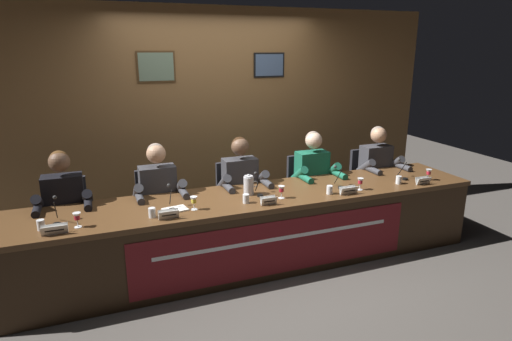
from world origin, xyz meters
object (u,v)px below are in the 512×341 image
at_px(microphone_far_right, 403,172).
at_px(nameplate_left, 169,214).
at_px(nameplate_center, 269,201).
at_px(panelist_right, 315,177).
at_px(water_cup_far_right, 399,180).
at_px(chair_center, 237,203).
at_px(water_cup_left, 152,213).
at_px(chair_right, 306,194).
at_px(nameplate_far_right, 423,181).
at_px(conference_table, 261,219).
at_px(panelist_left, 160,195).
at_px(panelist_center, 242,185).
at_px(water_cup_right, 330,190).
at_px(panelist_far_right, 379,169).
at_px(document_stack_left, 175,209).
at_px(microphone_center, 259,188).
at_px(water_cup_far_left, 41,226).
at_px(water_cup_center, 246,199).
at_px(microphone_right, 339,181).
at_px(microphone_left, 171,201).
at_px(chair_far_right, 368,186).
at_px(juice_glass_left, 194,201).
at_px(water_pitcher_central, 249,185).
at_px(microphone_far_left, 56,215).
at_px(chair_left, 158,214).
at_px(nameplate_right, 349,190).
at_px(juice_glass_far_left, 77,217).
at_px(juice_glass_center, 281,190).
at_px(nameplate_far_left, 54,230).
at_px(chair_far_left, 69,226).
at_px(juice_glass_right, 360,182).
at_px(juice_glass_far_right, 429,173).

bearing_deg(microphone_far_right, nameplate_left, -174.96).
distance_m(nameplate_center, panelist_right, 1.12).
bearing_deg(water_cup_far_right, chair_center, 152.34).
distance_m(water_cup_left, panelist_right, 2.01).
relative_size(chair_right, nameplate_far_right, 5.34).
bearing_deg(conference_table, panelist_left, 149.03).
height_order(panelist_center, water_cup_right, panelist_center).
bearing_deg(panelist_far_right, document_stack_left, -168.42).
bearing_deg(nameplate_center, microphone_center, 87.69).
distance_m(conference_table, panelist_center, 0.56).
relative_size(water_cup_far_left, microphone_center, 0.39).
bearing_deg(water_cup_center, microphone_right, 4.99).
height_order(microphone_left, chair_far_right, microphone_left).
bearing_deg(document_stack_left, juice_glass_left, -17.67).
bearing_deg(panelist_left, microphone_far_right, -10.57).
distance_m(panelist_center, water_pitcher_central, 0.39).
bearing_deg(microphone_left, nameplate_left, -106.05).
bearing_deg(document_stack_left, microphone_far_right, 1.04).
height_order(microphone_far_left, chair_left, microphone_far_left).
distance_m(panelist_center, nameplate_right, 1.12).
height_order(juice_glass_left, nameplate_center, juice_glass_left).
distance_m(juice_glass_far_left, water_cup_far_right, 3.17).
relative_size(nameplate_center, chair_right, 0.17).
bearing_deg(panelist_left, chair_center, 12.78).
height_order(juice_glass_center, microphone_center, microphone_center).
xyz_separation_m(nameplate_far_right, microphone_far_right, (-0.07, 0.24, 0.03)).
xyz_separation_m(chair_left, panelist_left, (0.00, -0.20, 0.28)).
xyz_separation_m(microphone_center, water_cup_right, (0.67, -0.22, -0.04)).
relative_size(conference_table, nameplate_far_left, 24.19).
xyz_separation_m(water_cup_far_left, chair_far_right, (3.65, 0.78, -0.34)).
bearing_deg(document_stack_left, water_cup_far_right, -2.02).
height_order(water_cup_right, chair_far_right, chair_far_right).
height_order(chair_left, water_cup_left, chair_left).
relative_size(conference_table, microphone_center, 21.67).
xyz_separation_m(juice_glass_far_left, nameplate_center, (1.64, -0.08, -0.05)).
height_order(chair_far_left, water_cup_left, chair_far_left).
height_order(microphone_center, panelist_right, panelist_right).
distance_m(microphone_far_left, microphone_far_right, 3.49).
relative_size(juice_glass_right, panelist_far_right, 0.10).
relative_size(water_cup_left, water_cup_far_right, 1.00).
height_order(chair_center, juice_glass_far_right, chair_center).
bearing_deg(water_cup_right, juice_glass_left, 177.62).
xyz_separation_m(chair_left, juice_glass_left, (0.22, -0.78, 0.38)).
distance_m(microphone_far_left, microphone_center, 1.81).
distance_m(juice_glass_center, nameplate_far_right, 1.59).
xyz_separation_m(microphone_left, panelist_right, (1.72, 0.50, -0.10)).
xyz_separation_m(water_cup_left, nameplate_right, (1.90, -0.08, 0.00)).
distance_m(panelist_far_right, water_pitcher_central, 1.85).
distance_m(microphone_center, juice_glass_far_right, 1.92).
distance_m(panelist_right, chair_far_right, 0.94).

